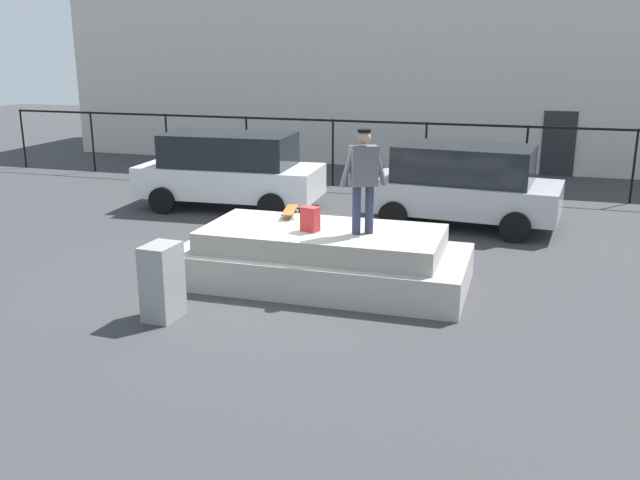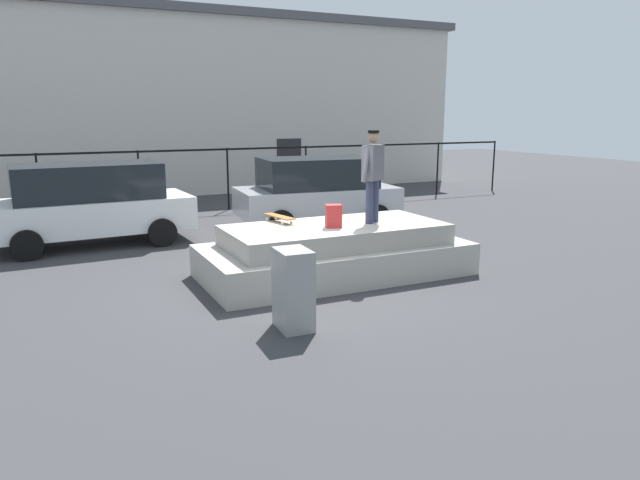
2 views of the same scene
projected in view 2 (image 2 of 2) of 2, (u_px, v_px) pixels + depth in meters
ground_plane at (299, 284)px, 10.52m from camera, size 60.00×60.00×0.00m
concrete_ledge at (335, 252)px, 11.00m from camera, size 4.91×2.31×0.96m
skateboarder at (373, 170)px, 10.90m from camera, size 0.73×0.49×1.71m
skateboard at (279, 217)px, 11.14m from camera, size 0.36×0.85×0.12m
backpack at (333, 216)px, 10.59m from camera, size 0.32×0.27×0.42m
car_white_hatchback_near at (89, 203)px, 13.47m from camera, size 4.57×2.34×1.86m
car_silver_hatchback_mid at (317, 190)px, 15.83m from camera, size 4.38×2.51×1.81m
utility_box at (293, 290)px, 8.23m from camera, size 0.47×0.62×1.14m
fence_row at (185, 167)px, 17.70m from camera, size 24.06×0.06×1.92m
warehouse_building at (141, 103)px, 23.45m from camera, size 25.09×7.14×6.68m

